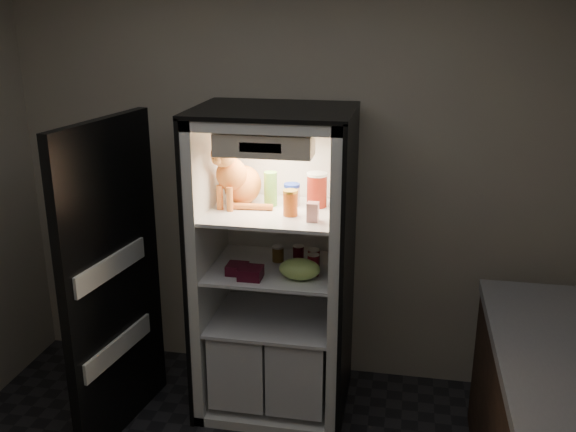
% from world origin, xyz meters
% --- Properties ---
extents(room_shell, '(3.60, 3.60, 3.60)m').
position_xyz_m(room_shell, '(0.00, 0.00, 1.62)').
color(room_shell, white).
rests_on(room_shell, floor).
extents(refrigerator, '(0.90, 0.72, 1.88)m').
position_xyz_m(refrigerator, '(0.00, 1.38, 0.79)').
color(refrigerator, white).
rests_on(refrigerator, floor).
extents(fridge_door, '(0.19, 0.87, 1.85)m').
position_xyz_m(fridge_door, '(-0.85, 0.96, 0.91)').
color(fridge_door, black).
rests_on(fridge_door, floor).
extents(tabby_cat, '(0.37, 0.43, 0.44)m').
position_xyz_m(tabby_cat, '(-0.23, 1.39, 1.45)').
color(tabby_cat, '#C15118').
rests_on(tabby_cat, refrigerator).
extents(parmesan_shaker, '(0.08, 0.08, 0.20)m').
position_xyz_m(parmesan_shaker, '(-0.03, 1.41, 1.39)').
color(parmesan_shaker, green).
rests_on(parmesan_shaker, refrigerator).
extents(mayo_tub, '(0.10, 0.10, 0.13)m').
position_xyz_m(mayo_tub, '(0.09, 1.44, 1.36)').
color(mayo_tub, white).
rests_on(mayo_tub, refrigerator).
extents(salsa_jar, '(0.08, 0.08, 0.15)m').
position_xyz_m(salsa_jar, '(0.12, 1.25, 1.36)').
color(salsa_jar, maroon).
rests_on(salsa_jar, refrigerator).
extents(pepper_jar, '(0.12, 0.12, 0.20)m').
position_xyz_m(pepper_jar, '(0.24, 1.45, 1.39)').
color(pepper_jar, '#A42915').
rests_on(pepper_jar, refrigerator).
extents(cream_carton, '(0.06, 0.06, 0.11)m').
position_xyz_m(cream_carton, '(0.25, 1.17, 1.34)').
color(cream_carton, white).
rests_on(cream_carton, refrigerator).
extents(soda_can_a, '(0.07, 0.07, 0.12)m').
position_xyz_m(soda_can_a, '(0.14, 1.38, 1.00)').
color(soda_can_a, black).
rests_on(soda_can_a, refrigerator).
extents(soda_can_b, '(0.07, 0.07, 0.13)m').
position_xyz_m(soda_can_b, '(0.24, 1.31, 1.01)').
color(soda_can_b, black).
rests_on(soda_can_b, refrigerator).
extents(soda_can_c, '(0.07, 0.07, 0.13)m').
position_xyz_m(soda_can_c, '(0.25, 1.24, 1.00)').
color(soda_can_c, black).
rests_on(soda_can_c, refrigerator).
extents(condiment_jar, '(0.07, 0.07, 0.10)m').
position_xyz_m(condiment_jar, '(0.01, 1.41, 0.99)').
color(condiment_jar, brown).
rests_on(condiment_jar, refrigerator).
extents(grape_bag, '(0.24, 0.17, 0.12)m').
position_xyz_m(grape_bag, '(0.18, 1.18, 1.00)').
color(grape_bag, '#A1D061').
rests_on(grape_bag, refrigerator).
extents(berry_box_left, '(0.12, 0.12, 0.06)m').
position_xyz_m(berry_box_left, '(-0.18, 1.18, 0.97)').
color(berry_box_left, '#4C0C1C').
rests_on(berry_box_left, refrigerator).
extents(berry_box_right, '(0.13, 0.13, 0.07)m').
position_xyz_m(berry_box_right, '(-0.09, 1.13, 0.97)').
color(berry_box_right, '#4C0C1C').
rests_on(berry_box_right, refrigerator).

